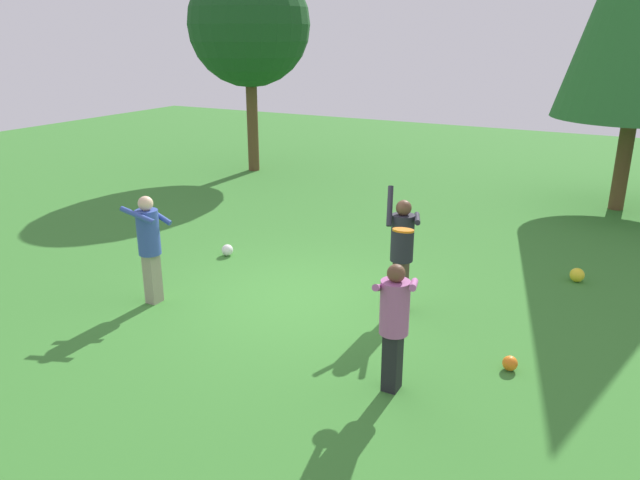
{
  "coord_description": "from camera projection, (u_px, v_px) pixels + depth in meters",
  "views": [
    {
      "loc": [
        4.48,
        -7.67,
        4.02
      ],
      "look_at": [
        0.37,
        -0.02,
        1.05
      ],
      "focal_mm": 34.14,
      "sensor_mm": 36.0,
      "label": 1
    }
  ],
  "objects": [
    {
      "name": "frisbee",
      "position": [
        403.0,
        230.0,
        7.53
      ],
      "size": [
        0.27,
        0.27,
        0.06
      ],
      "color": "orange"
    },
    {
      "name": "ball_yellow",
      "position": [
        577.0,
        275.0,
        10.32
      ],
      "size": [
        0.24,
        0.24,
        0.24
      ],
      "primitive_type": "sphere",
      "color": "yellow",
      "rests_on": "ground_plane"
    },
    {
      "name": "person_thrower",
      "position": [
        402.0,
        246.0,
        8.96
      ],
      "size": [
        0.62,
        0.63,
        1.92
      ],
      "rotation": [
        0.0,
        0.0,
        -1.21
      ],
      "color": "#4C382D",
      "rests_on": "ground_plane"
    },
    {
      "name": "tree_far_left",
      "position": [
        249.0,
        25.0,
        17.4
      ],
      "size": [
        3.51,
        3.51,
        6.0
      ],
      "color": "brown",
      "rests_on": "ground_plane"
    },
    {
      "name": "person_bystander",
      "position": [
        149.0,
        240.0,
        9.25
      ],
      "size": [
        0.62,
        0.53,
        1.72
      ],
      "rotation": [
        0.0,
        0.0,
        0.08
      ],
      "color": "gray",
      "rests_on": "ground_plane"
    },
    {
      "name": "ground_plane",
      "position": [
        300.0,
        298.0,
        9.7
      ],
      "size": [
        40.0,
        40.0,
        0.0
      ],
      "primitive_type": "plane",
      "color": "#387A2D"
    },
    {
      "name": "person_catcher",
      "position": [
        394.0,
        318.0,
        6.94
      ],
      "size": [
        0.61,
        0.66,
        1.59
      ],
      "rotation": [
        0.0,
        0.0,
        1.86
      ],
      "color": "black",
      "rests_on": "ground_plane"
    },
    {
      "name": "ball_white",
      "position": [
        227.0,
        250.0,
        11.53
      ],
      "size": [
        0.22,
        0.22,
        0.22
      ],
      "primitive_type": "sphere",
      "color": "white",
      "rests_on": "ground_plane"
    },
    {
      "name": "ball_orange",
      "position": [
        510.0,
        363.0,
        7.61
      ],
      "size": [
        0.19,
        0.19,
        0.19
      ],
      "primitive_type": "sphere",
      "color": "orange",
      "rests_on": "ground_plane"
    }
  ]
}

